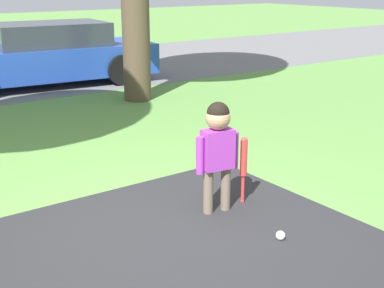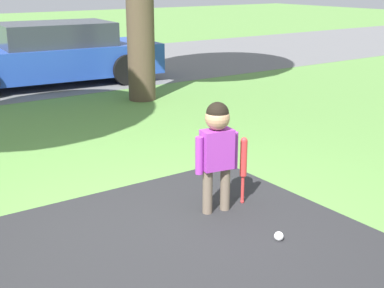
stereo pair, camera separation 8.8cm
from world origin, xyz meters
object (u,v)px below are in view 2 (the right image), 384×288
Objects in this scene: child at (217,142)px; baseball_bat at (243,161)px; sports_ball at (279,236)px; parked_car at (49,55)px.

child is 1.57× the size of baseball_bat.
parked_car is at bearing 83.10° from sports_ball.
child is at bearing 95.55° from sports_ball.
sports_ball is at bearing -108.07° from baseball_bat.
baseball_bat is 8.37× the size of sports_ball.
parked_car is (1.01, 6.95, -0.09)m from child.
baseball_bat is at bearing 11.17° from child.
parked_car is (0.68, 6.94, 0.16)m from baseball_bat.
sports_ball is (0.08, -0.77, -0.65)m from child.
parked_car reaches higher than sports_ball.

